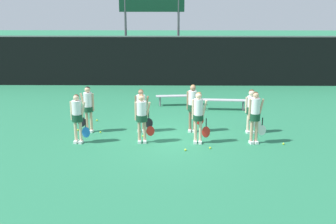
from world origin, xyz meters
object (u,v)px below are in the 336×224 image
Objects in this scene: bench_courtside at (224,101)px; player_0 at (77,115)px; tennis_ball_6 at (283,144)px; tennis_ball_1 at (143,136)px; tennis_ball_2 at (97,120)px; player_5 at (141,107)px; tennis_ball_4 at (185,150)px; scoreboard at (152,5)px; bench_far at (178,97)px; player_4 at (88,105)px; player_1 at (142,114)px; tennis_ball_0 at (210,148)px; player_7 at (251,107)px; player_6 at (193,104)px; tennis_ball_5 at (78,130)px; tennis_ball_3 at (100,132)px; player_3 at (255,113)px; player_2 at (199,113)px.

player_0 is at bearing -136.47° from bench_courtside.
player_0 is at bearing 179.18° from tennis_ball_6.
tennis_ball_2 reaches higher than tennis_ball_1.
tennis_ball_2 is (-2.04, 2.01, 0.00)m from tennis_ball_1.
player_5 is 22.80× the size of tennis_ball_4.
scoreboard reaches higher than tennis_ball_1.
bench_far reaches higher than tennis_ball_6.
player_4 is at bearing -90.41° from tennis_ball_2.
player_4 is (0.10, 1.24, 0.01)m from player_0.
player_1 is 24.44× the size of tennis_ball_0.
player_5 is 0.99× the size of player_7.
player_6 is 2.18m from tennis_ball_0.
player_1 reaches higher than player_7.
tennis_ball_4 is at bearing -166.21° from tennis_ball_0.
scoreboard is 90.14× the size of tennis_ball_5.
player_5 reaches higher than tennis_ball_6.
player_5 is 1.79m from tennis_ball_3.
bench_far reaches higher than tennis_ball_3.
player_3 is 27.21× the size of tennis_ball_5.
tennis_ball_0 is 2.57m from tennis_ball_6.
tennis_ball_4 is at bearing -50.27° from player_5.
bench_courtside is 1.17× the size of player_6.
tennis_ball_2 is (-3.36, -2.79, -0.38)m from bench_far.
tennis_ball_4 is at bearing -30.75° from tennis_ball_3.
player_4 is at bearing 150.80° from tennis_ball_4.
scoreboard is at bearing 77.87° from tennis_ball_2.
player_3 reaches higher than tennis_ball_0.
bench_courtside is at bearing 79.01° from player_2.
player_2 is 1.28m from player_6.
bench_courtside reaches higher than tennis_ball_5.
bench_far is at bearing 108.52° from player_6.
player_0 is 25.10× the size of tennis_ball_6.
tennis_ball_6 reaches higher than tennis_ball_5.
scoreboard is 9.91m from tennis_ball_2.
tennis_ball_4 is at bearing -81.94° from scoreboard.
scoreboard is at bearing 87.52° from player_0.
player_2 is 1.09× the size of player_7.
scoreboard is 88.57× the size of tennis_ball_2.
player_7 is 25.14× the size of tennis_ball_1.
tennis_ball_3 is at bearing -141.20° from bench_courtside.
player_1 is 1.15m from tennis_ball_1.
bench_far is 6.03m from player_3.
bench_courtside is 31.11× the size of tennis_ball_2.
player_4 is 1.09m from tennis_ball_3.
bench_courtside is 4.64m from player_3.
player_2 is 0.99× the size of player_3.
tennis_ball_6 is (0.99, -0.14, -1.03)m from player_3.
tennis_ball_4 reaches higher than tennis_ball_5.
player_6 is (1.91, -0.00, 0.11)m from player_5.
tennis_ball_6 is (2.90, -0.13, -1.02)m from player_2.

